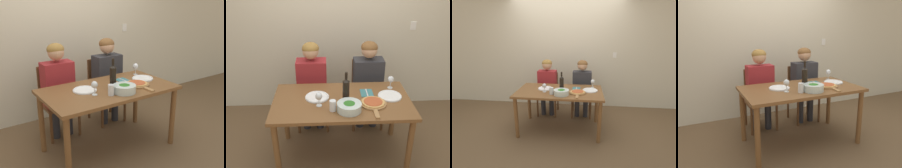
{
  "view_description": "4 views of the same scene",
  "coord_description": "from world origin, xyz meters",
  "views": [
    {
      "loc": [
        -1.52,
        -2.33,
        1.73
      ],
      "look_at": [
        0.03,
        -0.02,
        0.8
      ],
      "focal_mm": 42.0,
      "sensor_mm": 36.0,
      "label": 1
    },
    {
      "loc": [
        -0.17,
        -2.45,
        2.18
      ],
      "look_at": [
        -0.03,
        0.17,
        0.87
      ],
      "focal_mm": 42.0,
      "sensor_mm": 36.0,
      "label": 2
    },
    {
      "loc": [
        0.41,
        -2.89,
        1.72
      ],
      "look_at": [
        0.08,
        -0.03,
        0.89
      ],
      "focal_mm": 28.0,
      "sensor_mm": 36.0,
      "label": 3
    },
    {
      "loc": [
        -1.24,
        -2.39,
        1.47
      ],
      "look_at": [
        -0.12,
        0.07,
        0.8
      ],
      "focal_mm": 35.0,
      "sensor_mm": 36.0,
      "label": 4
    }
  ],
  "objects": [
    {
      "name": "ground_plane",
      "position": [
        0.0,
        0.0,
        0.0
      ],
      "size": [
        40.0,
        40.0,
        0.0
      ],
      "primitive_type": "plane",
      "color": "brown"
    },
    {
      "name": "back_wall",
      "position": [
        0.0,
        1.23,
        1.35
      ],
      "size": [
        10.0,
        0.06,
        2.7
      ],
      "color": "beige",
      "rests_on": "ground"
    },
    {
      "name": "dining_table",
      "position": [
        0.0,
        0.0,
        0.66
      ],
      "size": [
        1.49,
        0.83,
        0.76
      ],
      "color": "brown",
      "rests_on": "ground"
    },
    {
      "name": "chair_left",
      "position": [
        -0.35,
        0.72,
        0.48
      ],
      "size": [
        0.42,
        0.42,
        0.89
      ],
      "color": "brown",
      "rests_on": "ground"
    },
    {
      "name": "chair_right",
      "position": [
        0.38,
        0.72,
        0.48
      ],
      "size": [
        0.42,
        0.42,
        0.89
      ],
      "color": "brown",
      "rests_on": "ground"
    },
    {
      "name": "person_woman",
      "position": [
        -0.35,
        0.61,
        0.72
      ],
      "size": [
        0.47,
        0.51,
        1.21
      ],
      "color": "#28282D",
      "rests_on": "ground"
    },
    {
      "name": "person_man",
      "position": [
        0.38,
        0.61,
        0.72
      ],
      "size": [
        0.47,
        0.51,
        1.21
      ],
      "color": "#28282D",
      "rests_on": "ground"
    },
    {
      "name": "wine_bottle",
      "position": [
        0.04,
        -0.03,
        0.9
      ],
      "size": [
        0.07,
        0.07,
        0.34
      ],
      "color": "black",
      "rests_on": "dining_table"
    },
    {
      "name": "broccoli_bowl",
      "position": [
        0.06,
        -0.22,
        0.8
      ],
      "size": [
        0.25,
        0.25,
        0.09
      ],
      "color": "silver",
      "rests_on": "dining_table"
    },
    {
      "name": "dinner_plate_left",
      "position": [
        -0.27,
        0.06,
        0.77
      ],
      "size": [
        0.26,
        0.26,
        0.02
      ],
      "color": "white",
      "rests_on": "dining_table"
    },
    {
      "name": "dinner_plate_right",
      "position": [
        0.53,
        0.05,
        0.77
      ],
      "size": [
        0.26,
        0.26,
        0.02
      ],
      "color": "white",
      "rests_on": "dining_table"
    },
    {
      "name": "pizza_on_board",
      "position": [
        0.32,
        -0.11,
        0.77
      ],
      "size": [
        0.28,
        0.42,
        0.04
      ],
      "color": "#9E7042",
      "rests_on": "dining_table"
    },
    {
      "name": "wine_glass_left",
      "position": [
        -0.25,
        -0.11,
        0.86
      ],
      "size": [
        0.07,
        0.07,
        0.15
      ],
      "color": "silver",
      "rests_on": "dining_table"
    },
    {
      "name": "wine_glass_right",
      "position": [
        0.58,
        0.25,
        0.86
      ],
      "size": [
        0.07,
        0.07,
        0.15
      ],
      "color": "silver",
      "rests_on": "dining_table"
    },
    {
      "name": "water_tumbler",
      "position": [
        -0.11,
        -0.21,
        0.82
      ],
      "size": [
        0.07,
        0.07,
        0.11
      ],
      "color": "silver",
      "rests_on": "dining_table"
    },
    {
      "name": "fork_on_napkin",
      "position": [
        0.29,
        0.13,
        0.76
      ],
      "size": [
        0.14,
        0.18,
        0.01
      ],
      "color": "#387075",
      "rests_on": "dining_table"
    }
  ]
}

